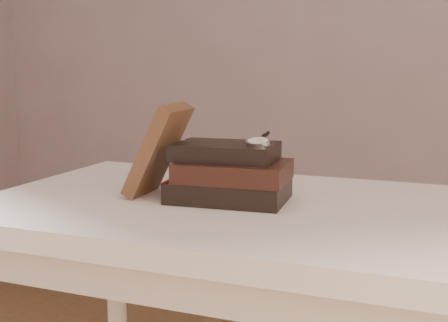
% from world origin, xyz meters
% --- Properties ---
extents(table, '(1.00, 0.60, 0.75)m').
position_xyz_m(table, '(0.00, 0.35, 0.66)').
color(table, silver).
rests_on(table, ground).
extents(book_stack, '(0.23, 0.17, 0.11)m').
position_xyz_m(book_stack, '(-0.03, 0.35, 0.80)').
color(book_stack, black).
rests_on(book_stack, table).
extents(journal, '(0.11, 0.12, 0.18)m').
position_xyz_m(journal, '(-0.18, 0.34, 0.84)').
color(journal, '#3E2617').
rests_on(journal, table).
extents(pocket_watch, '(0.05, 0.15, 0.02)m').
position_xyz_m(pocket_watch, '(0.02, 0.35, 0.87)').
color(pocket_watch, silver).
rests_on(pocket_watch, book_stack).
extents(eyeglasses, '(0.10, 0.11, 0.04)m').
position_xyz_m(eyeglasses, '(-0.12, 0.42, 0.81)').
color(eyeglasses, silver).
rests_on(eyeglasses, book_stack).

